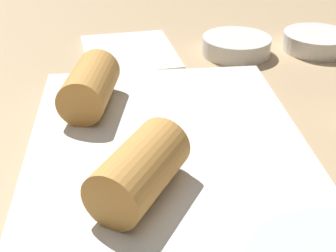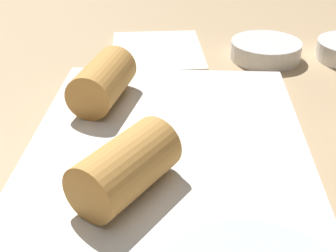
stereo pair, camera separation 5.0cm
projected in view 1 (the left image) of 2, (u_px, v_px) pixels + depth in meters
table_surface at (136, 149)px, 43.18cm from camera, size 180.00×140.00×2.00cm
serving_plate at (168, 151)px, 39.75cm from camera, size 30.77×23.44×1.50cm
roll_front_left at (91, 84)px, 44.37cm from camera, size 9.05×5.73×4.29cm
roll_front_right at (145, 167)px, 32.80cm from camera, size 9.09×7.83×4.29cm
dipping_bowl_near at (236, 45)px, 59.93cm from camera, size 8.77×8.77×2.28cm
dipping_bowl_far at (317, 41)px, 61.20cm from camera, size 8.77×8.77×2.28cm
napkin at (128, 52)px, 60.21cm from camera, size 14.84×13.06×0.60cm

